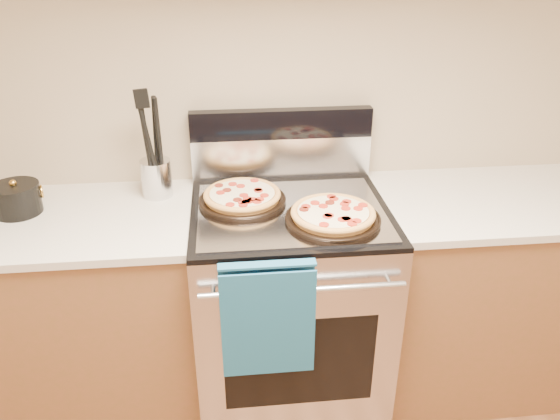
{
  "coord_description": "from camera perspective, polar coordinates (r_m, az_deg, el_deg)",
  "views": [
    {
      "loc": [
        -0.23,
        -0.21,
        1.86
      ],
      "look_at": [
        -0.05,
        1.55,
        0.97
      ],
      "focal_mm": 35.0,
      "sensor_mm": 36.0,
      "label": 1
    }
  ],
  "objects": [
    {
      "name": "pepperoni_pizza_front",
      "position": [
        1.99,
        5.56,
        -0.57
      ],
      "size": [
        0.4,
        0.4,
        0.05
      ],
      "primitive_type": null,
      "rotation": [
        0.0,
        0.0,
        0.19
      ],
      "color": "#C3763B",
      "rests_on": "foil_sheet"
    },
    {
      "name": "oven_handle",
      "position": [
        1.84,
        2.44,
        -8.42
      ],
      "size": [
        0.7,
        0.03,
        0.03
      ],
      "primitive_type": "cylinder",
      "rotation": [
        0.0,
        1.57,
        0.0
      ],
      "color": "silver",
      "rests_on": "range_body"
    },
    {
      "name": "backsplash_upper",
      "position": [
        2.29,
        0.15,
        9.01
      ],
      "size": [
        0.76,
        0.06,
        0.12
      ],
      "primitive_type": "cube",
      "color": "black",
      "rests_on": "backsplash_lower"
    },
    {
      "name": "utensil_crock",
      "position": [
        2.26,
        -12.77,
        3.28
      ],
      "size": [
        0.12,
        0.12,
        0.15
      ],
      "primitive_type": "cylinder",
      "rotation": [
        0.0,
        0.0,
        -0.02
      ],
      "color": "silver",
      "rests_on": "countertop_left"
    },
    {
      "name": "dish_towel",
      "position": [
        1.89,
        -1.29,
        -11.12
      ],
      "size": [
        0.32,
        0.05,
        0.42
      ],
      "primitive_type": null,
      "color": "#1B5E8B",
      "rests_on": "oven_handle"
    },
    {
      "name": "oven_window",
      "position": [
        2.09,
        2.09,
        -15.64
      ],
      "size": [
        0.56,
        0.01,
        0.4
      ],
      "primitive_type": "cube",
      "color": "black",
      "rests_on": "range_body"
    },
    {
      "name": "cooktop",
      "position": [
        2.1,
        1.04,
        -0.08
      ],
      "size": [
        0.76,
        0.68,
        0.02
      ],
      "primitive_type": "cube",
      "color": "black",
      "rests_on": "range_body"
    },
    {
      "name": "saucepan",
      "position": [
        2.3,
        -25.79,
        0.94
      ],
      "size": [
        0.22,
        0.22,
        0.11
      ],
      "primitive_type": "cylinder",
      "rotation": [
        0.0,
        0.0,
        0.32
      ],
      "color": "black",
      "rests_on": "countertop_left"
    },
    {
      "name": "wall_back",
      "position": [
        2.28,
        0.04,
        13.86
      ],
      "size": [
        4.0,
        0.0,
        4.0
      ],
      "primitive_type": "plane",
      "rotation": [
        1.57,
        0.0,
        0.0
      ],
      "color": "tan",
      "rests_on": "ground"
    },
    {
      "name": "countertop_right",
      "position": [
        2.4,
        22.31,
        0.92
      ],
      "size": [
        1.02,
        0.64,
        0.03
      ],
      "primitive_type": "cube",
      "color": "beige",
      "rests_on": "cabinet_right"
    },
    {
      "name": "cabinet_left",
      "position": [
        2.45,
        -20.39,
        -10.59
      ],
      "size": [
        1.0,
        0.62,
        0.88
      ],
      "primitive_type": "cube",
      "color": "brown",
      "rests_on": "ground"
    },
    {
      "name": "range_body",
      "position": [
        2.35,
        0.95,
        -10.15
      ],
      "size": [
        0.76,
        0.68,
        0.9
      ],
      "primitive_type": "cube",
      "color": "#B7B7BC",
      "rests_on": "ground"
    },
    {
      "name": "countertop_left",
      "position": [
        2.22,
        -22.24,
        -1.15
      ],
      "size": [
        1.02,
        0.64,
        0.03
      ],
      "primitive_type": "cube",
      "color": "beige",
      "rests_on": "cabinet_left"
    },
    {
      "name": "backsplash_lower",
      "position": [
        2.34,
        0.14,
        5.52
      ],
      "size": [
        0.76,
        0.06,
        0.18
      ],
      "primitive_type": "cube",
      "color": "silver",
      "rests_on": "cooktop"
    },
    {
      "name": "foil_sheet",
      "position": [
        2.07,
        1.15,
        -0.14
      ],
      "size": [
        0.7,
        0.55,
        0.01
      ],
      "primitive_type": "cube",
      "color": "gray",
      "rests_on": "cooktop"
    },
    {
      "name": "pepperoni_pizza_back",
      "position": [
        2.13,
        -3.97,
        1.37
      ],
      "size": [
        0.44,
        0.44,
        0.05
      ],
      "primitive_type": null,
      "rotation": [
        0.0,
        0.0,
        0.41
      ],
      "color": "#C3763B",
      "rests_on": "foil_sheet"
    },
    {
      "name": "cabinet_right",
      "position": [
        2.62,
        20.58,
        -8.08
      ],
      "size": [
        1.0,
        0.62,
        0.88
      ],
      "primitive_type": "cube",
      "color": "brown",
      "rests_on": "ground"
    }
  ]
}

